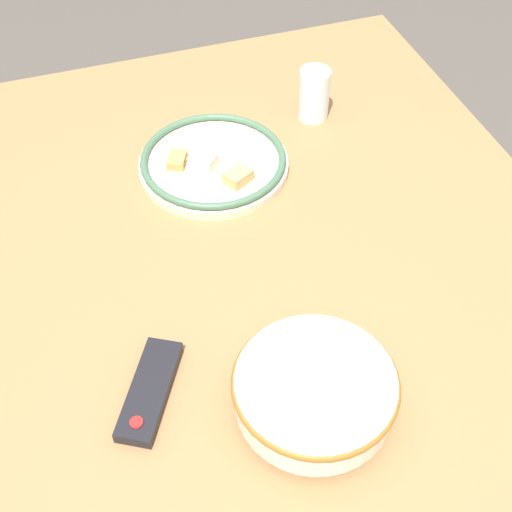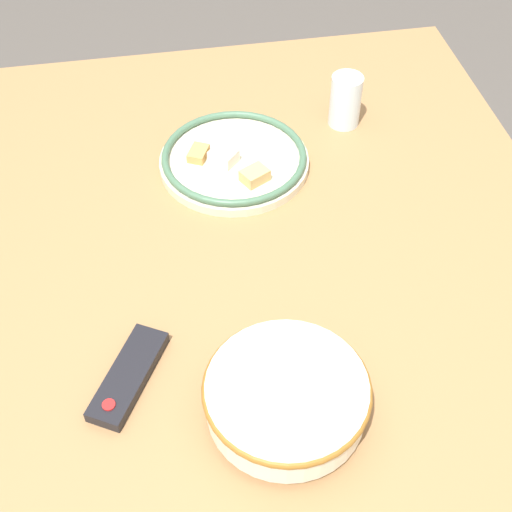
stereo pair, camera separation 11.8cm
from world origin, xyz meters
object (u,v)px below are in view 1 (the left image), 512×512
at_px(tv_remote, 150,391).
at_px(food_plate, 213,163).
at_px(drinking_glass, 314,94).
at_px(noodle_bowl, 315,391).

bearing_deg(tv_remote, food_plate, -87.01).
relative_size(food_plate, drinking_glass, 2.65).
bearing_deg(tv_remote, noodle_bowl, -174.18).
distance_m(noodle_bowl, food_plate, 0.55).
xyz_separation_m(noodle_bowl, food_plate, (0.55, -0.01, -0.03)).
distance_m(food_plate, tv_remote, 0.51).
bearing_deg(food_plate, drinking_glass, -68.26).
bearing_deg(food_plate, tv_remote, 153.17).
xyz_separation_m(tv_remote, drinking_glass, (0.55, -0.48, 0.04)).
height_order(noodle_bowl, drinking_glass, drinking_glass).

